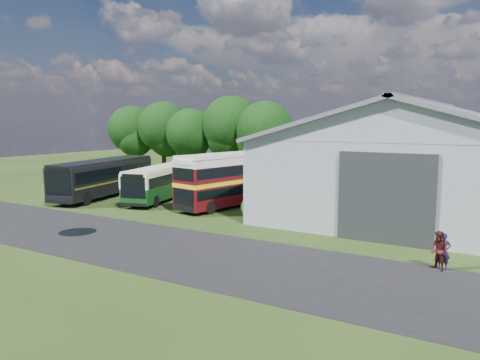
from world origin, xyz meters
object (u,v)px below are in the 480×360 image
Objects in this scene: bus_green_single at (163,182)px; bus_maroon_double at (230,180)px; storage_shed at (426,154)px; bus_dark_single at (104,177)px; visitor_b at (439,251)px; visitor_a at (444,252)px.

bus_green_single is 6.70m from bus_maroon_double.
bus_dark_single is at bearing -161.17° from storage_shed.
bus_maroon_double reaches higher than bus_green_single.
bus_maroon_double is 5.64× the size of visitor_b.
storage_shed is 26.87m from bus_dark_single.
visitor_b is (28.63, -6.87, -0.85)m from bus_dark_single.
visitor_b is (23.19, -8.44, -0.63)m from bus_green_single.
storage_shed is at bearing 38.46° from bus_maroon_double.
bus_maroon_double is 18.70m from visitor_a.
visitor_a is at bearing -25.00° from bus_dark_single.
bus_green_single is 1.06× the size of bus_maroon_double.
bus_green_single is 24.75m from visitor_a.
visitor_b is at bearing -16.59° from bus_maroon_double.
storage_shed is 13.95× the size of visitor_b.
bus_green_single reaches higher than visitor_a.
bus_dark_single is 29.55m from visitor_a.
visitor_a is (23.35, -8.17, -0.70)m from bus_green_single.
visitor_a is at bearing 93.70° from visitor_b.
storage_shed is at bearing 5.02° from bus_green_single.
bus_maroon_double reaches higher than bus_dark_single.
storage_shed is 15.97m from visitor_a.
bus_maroon_double reaches higher than visitor_a.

